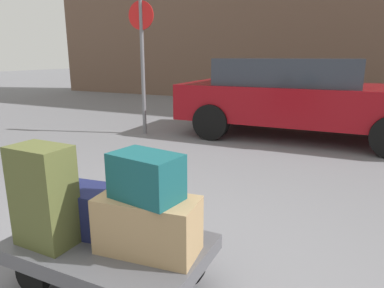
{
  "coord_description": "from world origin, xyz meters",
  "views": [
    {
      "loc": [
        1.31,
        -1.55,
        1.46
      ],
      "look_at": [
        0.0,
        1.2,
        0.69
      ],
      "focal_mm": 32.53,
      "sensor_mm": 36.0,
      "label": 1
    }
  ],
  "objects_px": {
    "luggage_cart": "(110,251)",
    "parked_car": "(298,96)",
    "no_parking_sign": "(142,54)",
    "duffel_bag_tan_stacked_top": "(148,225)",
    "duffel_bag_teal_topmost_pile": "(146,176)",
    "suitcase_olive_rear_right": "(44,196)",
    "duffel_bag_navy_front_right": "(82,208)"
  },
  "relations": [
    {
      "from": "suitcase_olive_rear_right",
      "to": "no_parking_sign",
      "type": "bearing_deg",
      "value": 117.07
    },
    {
      "from": "no_parking_sign",
      "to": "duffel_bag_navy_front_right",
      "type": "bearing_deg",
      "value": -62.06
    },
    {
      "from": "luggage_cart",
      "to": "no_parking_sign",
      "type": "height_order",
      "value": "no_parking_sign"
    },
    {
      "from": "duffel_bag_navy_front_right",
      "to": "parked_car",
      "type": "relative_size",
      "value": 0.15
    },
    {
      "from": "luggage_cart",
      "to": "duffel_bag_teal_topmost_pile",
      "type": "height_order",
      "value": "duffel_bag_teal_topmost_pile"
    },
    {
      "from": "duffel_bag_tan_stacked_top",
      "to": "parked_car",
      "type": "height_order",
      "value": "parked_car"
    },
    {
      "from": "suitcase_olive_rear_right",
      "to": "duffel_bag_tan_stacked_top",
      "type": "bearing_deg",
      "value": 18.41
    },
    {
      "from": "duffel_bag_tan_stacked_top",
      "to": "duffel_bag_navy_front_right",
      "type": "bearing_deg",
      "value": 169.52
    },
    {
      "from": "luggage_cart",
      "to": "duffel_bag_teal_topmost_pile",
      "type": "distance_m",
      "value": 0.61
    },
    {
      "from": "duffel_bag_navy_front_right",
      "to": "duffel_bag_teal_topmost_pile",
      "type": "distance_m",
      "value": 0.63
    },
    {
      "from": "luggage_cart",
      "to": "parked_car",
      "type": "bearing_deg",
      "value": 86.28
    },
    {
      "from": "duffel_bag_navy_front_right",
      "to": "parked_car",
      "type": "distance_m",
      "value": 4.98
    },
    {
      "from": "duffel_bag_tan_stacked_top",
      "to": "duffel_bag_navy_front_right",
      "type": "relative_size",
      "value": 0.89
    },
    {
      "from": "duffel_bag_tan_stacked_top",
      "to": "suitcase_olive_rear_right",
      "type": "relative_size",
      "value": 0.95
    },
    {
      "from": "duffel_bag_tan_stacked_top",
      "to": "no_parking_sign",
      "type": "height_order",
      "value": "no_parking_sign"
    },
    {
      "from": "luggage_cart",
      "to": "duffel_bag_navy_front_right",
      "type": "relative_size",
      "value": 1.83
    },
    {
      "from": "luggage_cart",
      "to": "parked_car",
      "type": "xyz_separation_m",
      "value": [
        0.32,
        4.99,
        0.49
      ]
    },
    {
      "from": "duffel_bag_teal_topmost_pile",
      "to": "parked_car",
      "type": "xyz_separation_m",
      "value": [
        0.04,
        4.98,
        -0.05
      ]
    },
    {
      "from": "duffel_bag_navy_front_right",
      "to": "suitcase_olive_rear_right",
      "type": "xyz_separation_m",
      "value": [
        -0.07,
        -0.23,
        0.16
      ]
    },
    {
      "from": "luggage_cart",
      "to": "parked_car",
      "type": "relative_size",
      "value": 0.28
    },
    {
      "from": "duffel_bag_tan_stacked_top",
      "to": "parked_car",
      "type": "distance_m",
      "value": 4.99
    },
    {
      "from": "duffel_bag_tan_stacked_top",
      "to": "no_parking_sign",
      "type": "xyz_separation_m",
      "value": [
        -2.63,
        3.99,
        0.98
      ]
    },
    {
      "from": "suitcase_olive_rear_right",
      "to": "no_parking_sign",
      "type": "height_order",
      "value": "no_parking_sign"
    },
    {
      "from": "luggage_cart",
      "to": "suitcase_olive_rear_right",
      "type": "bearing_deg",
      "value": -151.01
    },
    {
      "from": "duffel_bag_teal_topmost_pile",
      "to": "parked_car",
      "type": "bearing_deg",
      "value": 98.32
    },
    {
      "from": "luggage_cart",
      "to": "suitcase_olive_rear_right",
      "type": "relative_size",
      "value": 1.97
    },
    {
      "from": "duffel_bag_tan_stacked_top",
      "to": "luggage_cart",
      "type": "bearing_deg",
      "value": 175.65
    },
    {
      "from": "luggage_cart",
      "to": "suitcase_olive_rear_right",
      "type": "distance_m",
      "value": 0.53
    },
    {
      "from": "duffel_bag_tan_stacked_top",
      "to": "duffel_bag_teal_topmost_pile",
      "type": "xyz_separation_m",
      "value": [
        0.0,
        0.0,
        0.3
      ]
    },
    {
      "from": "suitcase_olive_rear_right",
      "to": "duffel_bag_navy_front_right",
      "type": "bearing_deg",
      "value": 74.44
    },
    {
      "from": "duffel_bag_navy_front_right",
      "to": "duffel_bag_teal_topmost_pile",
      "type": "xyz_separation_m",
      "value": [
        0.54,
        -0.04,
        0.32
      ]
    },
    {
      "from": "luggage_cart",
      "to": "no_parking_sign",
      "type": "distance_m",
      "value": 4.8
    }
  ]
}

